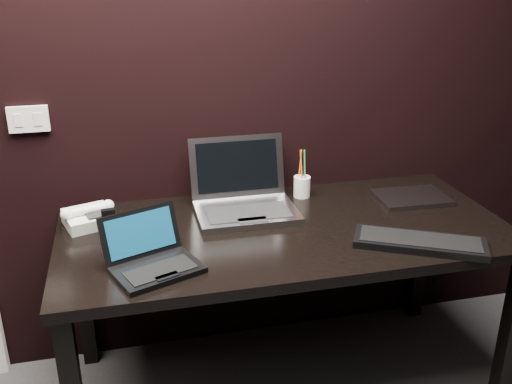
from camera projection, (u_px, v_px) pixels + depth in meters
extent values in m
plane|color=black|center=(187.00, 65.00, 2.26)|extent=(4.00, 0.00, 4.00)
cube|color=silver|center=(28.00, 119.00, 2.18)|extent=(0.15, 0.02, 0.10)
cube|color=silver|center=(18.00, 120.00, 2.17)|extent=(0.03, 0.01, 0.05)
cube|color=silver|center=(38.00, 119.00, 2.18)|extent=(0.03, 0.01, 0.05)
cube|color=black|center=(285.00, 232.00, 2.18)|extent=(1.70, 0.80, 0.04)
cube|color=black|center=(510.00, 336.00, 2.18)|extent=(0.06, 0.06, 0.70)
cube|color=black|center=(83.00, 293.00, 2.46)|extent=(0.06, 0.06, 0.70)
cube|color=black|center=(420.00, 252.00, 2.81)|extent=(0.06, 0.06, 0.70)
cube|color=black|center=(157.00, 270.00, 1.85)|extent=(0.32, 0.27, 0.02)
cube|color=black|center=(160.00, 270.00, 1.83)|extent=(0.24, 0.18, 0.00)
cube|color=black|center=(167.00, 276.00, 1.79)|extent=(0.08, 0.06, 0.00)
cube|color=black|center=(140.00, 233.00, 1.91)|extent=(0.27, 0.15, 0.16)
cube|color=#092F49|center=(141.00, 233.00, 1.90)|extent=(0.23, 0.12, 0.13)
cube|color=#9FA0A5|center=(246.00, 212.00, 2.27)|extent=(0.40, 0.29, 0.03)
cube|color=black|center=(248.00, 212.00, 2.23)|extent=(0.32, 0.16, 0.00)
cube|color=#98989D|center=(253.00, 220.00, 2.16)|extent=(0.11, 0.05, 0.00)
cube|color=gray|center=(237.00, 166.00, 2.37)|extent=(0.40, 0.08, 0.25)
cube|color=black|center=(237.00, 166.00, 2.37)|extent=(0.34, 0.06, 0.20)
cube|color=black|center=(420.00, 242.00, 2.02)|extent=(0.48, 0.35, 0.03)
cube|color=black|center=(420.00, 239.00, 2.02)|extent=(0.43, 0.30, 0.00)
cube|color=gray|center=(411.00, 198.00, 2.42)|extent=(0.30, 0.22, 0.02)
cube|color=silver|center=(88.00, 219.00, 2.17)|extent=(0.21, 0.20, 0.07)
cylinder|color=white|center=(88.00, 210.00, 2.15)|extent=(0.16, 0.08, 0.03)
sphere|color=white|center=(67.00, 214.00, 2.11)|extent=(0.06, 0.06, 0.05)
sphere|color=white|center=(108.00, 206.00, 2.19)|extent=(0.06, 0.06, 0.05)
cube|color=black|center=(95.00, 215.00, 2.14)|extent=(0.08, 0.06, 0.01)
cube|color=black|center=(109.00, 222.00, 2.09)|extent=(0.05, 0.03, 0.10)
cube|color=black|center=(111.00, 234.00, 2.09)|extent=(0.06, 0.05, 0.02)
cylinder|color=silver|center=(302.00, 187.00, 2.44)|extent=(0.09, 0.09, 0.09)
cylinder|color=#C16012|center=(300.00, 164.00, 2.42)|extent=(0.01, 0.03, 0.13)
cylinder|color=#23813C|center=(305.00, 165.00, 2.40)|extent=(0.01, 0.02, 0.13)
cylinder|color=black|center=(304.00, 164.00, 2.42)|extent=(0.01, 0.02, 0.13)
cylinder|color=#D14113|center=(301.00, 166.00, 2.40)|extent=(0.01, 0.03, 0.13)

